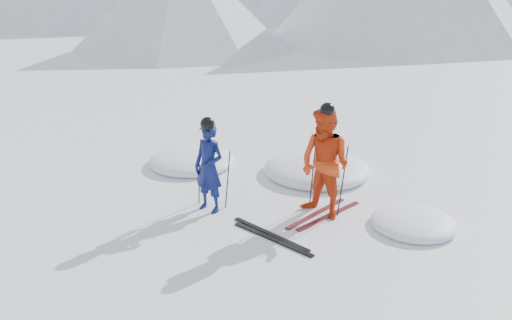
% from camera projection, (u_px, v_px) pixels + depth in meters
% --- Properties ---
extents(ground, '(160.00, 160.00, 0.00)m').
position_uv_depth(ground, '(338.00, 248.00, 8.73)').
color(ground, white).
rests_on(ground, ground).
extents(skier_blue, '(0.68, 0.51, 1.68)m').
position_uv_depth(skier_blue, '(209.00, 168.00, 9.82)').
color(skier_blue, '#0D1550').
rests_on(skier_blue, ground).
extents(skier_red, '(1.17, 1.04, 2.00)m').
position_uv_depth(skier_red, '(325.00, 164.00, 9.55)').
color(skier_red, red).
rests_on(skier_red, ground).
extents(pole_blue_left, '(0.11, 0.08, 1.12)m').
position_uv_depth(pole_blue_left, '(199.00, 177.00, 10.16)').
color(pole_blue_left, black).
rests_on(pole_blue_left, ground).
extents(pole_blue_right, '(0.11, 0.07, 1.12)m').
position_uv_depth(pole_blue_right, '(228.00, 179.00, 10.03)').
color(pole_blue_right, black).
rests_on(pole_blue_right, ground).
extents(pole_red_left, '(0.13, 0.10, 1.33)m').
position_uv_depth(pole_red_left, '(313.00, 174.00, 9.99)').
color(pole_red_left, black).
rests_on(pole_red_left, ground).
extents(pole_red_right, '(0.13, 0.09, 1.33)m').
position_uv_depth(pole_red_right, '(343.00, 181.00, 9.67)').
color(pole_red_right, black).
rests_on(pole_red_right, ground).
extents(ski_worn_left, '(0.60, 1.65, 0.03)m').
position_uv_depth(ski_worn_left, '(316.00, 213.00, 9.93)').
color(ski_worn_left, black).
rests_on(ski_worn_left, ground).
extents(ski_worn_right, '(0.71, 1.61, 0.03)m').
position_uv_depth(ski_worn_right, '(329.00, 216.00, 9.83)').
color(ski_worn_right, black).
rests_on(ski_worn_right, ground).
extents(ski_loose_a, '(1.62, 0.68, 0.03)m').
position_uv_depth(ski_loose_a, '(270.00, 234.00, 9.16)').
color(ski_loose_a, black).
rests_on(ski_loose_a, ground).
extents(ski_loose_b, '(1.64, 0.63, 0.03)m').
position_uv_depth(ski_loose_b, '(272.00, 239.00, 8.99)').
color(ski_loose_b, black).
rests_on(ski_loose_b, ground).
extents(snow_lumps, '(6.86, 3.66, 0.51)m').
position_uv_depth(snow_lumps, '(286.00, 177.00, 11.70)').
color(snow_lumps, white).
rests_on(snow_lumps, ground).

